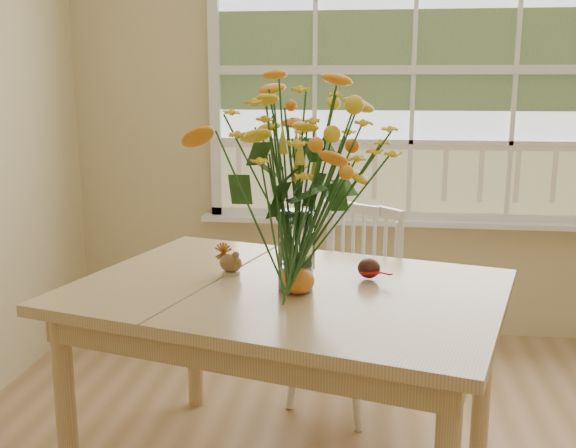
# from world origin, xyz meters

# --- Properties ---
(wall_back) EXTENTS (4.00, 0.02, 2.70)m
(wall_back) POSITION_xyz_m (0.00, 2.25, 1.35)
(wall_back) COLOR beige
(wall_back) RESTS_ON floor
(window) EXTENTS (2.42, 0.12, 1.74)m
(window) POSITION_xyz_m (0.00, 2.21, 1.53)
(window) COLOR silver
(window) RESTS_ON wall_back
(dining_table) EXTENTS (1.69, 1.40, 0.79)m
(dining_table) POSITION_xyz_m (-0.50, 0.58, 0.69)
(dining_table) COLOR tan
(dining_table) RESTS_ON floor
(windsor_chair) EXTENTS (0.57, 0.56, 0.91)m
(windsor_chair) POSITION_xyz_m (-0.29, 1.32, 0.51)
(windsor_chair) COLOR white
(windsor_chair) RESTS_ON floor
(flower_vase) EXTENTS (0.58, 0.58, 0.69)m
(flower_vase) POSITION_xyz_m (-0.47, 0.54, 1.20)
(flower_vase) COLOR white
(flower_vase) RESTS_ON dining_table
(pumpkin) EXTENTS (0.12, 0.12, 0.09)m
(pumpkin) POSITION_xyz_m (-0.45, 0.49, 0.83)
(pumpkin) COLOR #BF5416
(pumpkin) RESTS_ON dining_table
(turkey_figurine) EXTENTS (0.09, 0.07, 0.11)m
(turkey_figurine) POSITION_xyz_m (-0.73, 0.70, 0.83)
(turkey_figurine) COLOR #CCB78C
(turkey_figurine) RESTS_ON dining_table
(dark_gourd) EXTENTS (0.13, 0.09, 0.07)m
(dark_gourd) POSITION_xyz_m (-0.22, 0.70, 0.82)
(dark_gourd) COLOR #38160F
(dark_gourd) RESTS_ON dining_table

